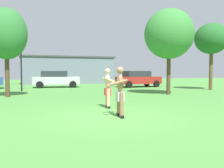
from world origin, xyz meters
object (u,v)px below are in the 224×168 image
object	(u,v)px
car_silver_far_end	(56,79)
tree_right_field	(6,34)
player_near	(120,91)
tree_near_building	(169,34)
car_red_near_post	(138,79)
lamp_post	(21,51)
tree_behind_players	(212,39)
player_in_red	(108,86)
frisbee	(119,110)

from	to	relation	value
car_silver_far_end	tree_right_field	distance (m)	9.44
tree_right_field	player_near	bearing A→B (deg)	-63.44
tree_right_field	tree_near_building	bearing A→B (deg)	-9.78
car_red_near_post	lamp_post	world-z (taller)	lamp_post
car_red_near_post	tree_behind_players	distance (m)	7.59
player_in_red	lamp_post	distance (m)	11.29
frisbee	car_silver_far_end	distance (m)	15.18
frisbee	player_near	bearing A→B (deg)	-109.13
player_in_red	frisbee	distance (m)	1.27
lamp_post	tree_behind_players	size ratio (longest dim) A/B	0.90
player_near	tree_right_field	bearing A→B (deg)	116.56
player_near	tree_right_field	world-z (taller)	tree_right_field
tree_right_field	frisbee	bearing A→B (deg)	-57.02
frisbee	lamp_post	bearing A→B (deg)	108.65
tree_behind_players	player_in_red	bearing A→B (deg)	-148.51
tree_behind_players	tree_near_building	world-z (taller)	tree_near_building
player_in_red	tree_right_field	size ratio (longest dim) A/B	0.32
player_in_red	tree_right_field	xyz separation A→B (m)	(-4.34, 6.08, 2.83)
player_in_red	car_red_near_post	distance (m)	14.14
player_near	player_in_red	xyz separation A→B (m)	(0.25, 2.10, 0.02)
player_in_red	tree_right_field	distance (m)	7.99
tree_right_field	tree_near_building	size ratio (longest dim) A/B	0.94
player_in_red	lamp_post	size ratio (longest dim) A/B	0.34
car_red_near_post	car_silver_far_end	bearing A→B (deg)	165.33
tree_behind_players	tree_near_building	distance (m)	6.19
player_near	tree_near_building	distance (m)	9.28
lamp_post	tree_behind_players	xyz separation A→B (m)	(14.93, -3.55, 1.12)
tree_right_field	tree_behind_players	distance (m)	15.65
frisbee	tree_right_field	world-z (taller)	tree_right_field
tree_near_building	tree_behind_players	bearing A→B (deg)	24.33
frisbee	tree_right_field	size ratio (longest dim) A/B	0.05
frisbee	tree_near_building	bearing A→B (deg)	43.77
car_silver_far_end	tree_behind_players	distance (m)	14.41
player_in_red	car_red_near_post	size ratio (longest dim) A/B	0.38
car_red_near_post	car_silver_far_end	world-z (taller)	same
tree_right_field	player_in_red	bearing A→B (deg)	-54.47
player_in_red	car_silver_far_end	xyz separation A→B (m)	(-0.64, 14.26, -0.09)
player_near	player_in_red	bearing A→B (deg)	83.14
player_near	tree_behind_players	distance (m)	15.01
player_in_red	tree_behind_players	size ratio (longest dim) A/B	0.30
player_near	car_silver_far_end	size ratio (longest dim) A/B	0.38
car_red_near_post	lamp_post	bearing A→B (deg)	-170.56
car_red_near_post	tree_near_building	bearing A→B (deg)	-100.35
tree_right_field	tree_behind_players	size ratio (longest dim) A/B	0.96
player_near	lamp_post	world-z (taller)	lamp_post
car_silver_far_end	tree_near_building	distance (m)	12.14
car_red_near_post	tree_near_building	distance (m)	8.61
player_in_red	player_near	bearing A→B (deg)	-96.86
tree_behind_players	car_red_near_post	bearing A→B (deg)	128.21
tree_right_field	tree_near_building	distance (m)	10.13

